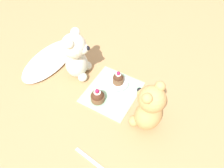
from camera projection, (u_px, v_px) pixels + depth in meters
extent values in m
plane|color=tan|center=(112.00, 92.00, 0.94)|extent=(4.00, 4.00, 0.00)
cube|color=#8EBC99|center=(112.00, 92.00, 0.94)|extent=(0.24, 0.21, 0.01)
ellipsoid|color=white|center=(49.00, 60.00, 1.05)|extent=(0.33, 0.16, 0.03)
ellipsoid|color=silver|center=(77.00, 64.00, 0.97)|extent=(0.13, 0.12, 0.12)
sphere|color=silver|center=(74.00, 46.00, 0.88)|extent=(0.10, 0.10, 0.10)
ellipsoid|color=silver|center=(83.00, 49.00, 0.88)|extent=(0.06, 0.06, 0.04)
sphere|color=black|center=(88.00, 48.00, 0.88)|extent=(0.02, 0.02, 0.02)
sphere|color=silver|center=(69.00, 44.00, 0.83)|extent=(0.04, 0.04, 0.04)
sphere|color=silver|center=(75.00, 32.00, 0.88)|extent=(0.04, 0.04, 0.04)
sphere|color=silver|center=(83.00, 77.00, 0.97)|extent=(0.04, 0.04, 0.04)
sphere|color=silver|center=(87.00, 66.00, 1.01)|extent=(0.04, 0.04, 0.04)
ellipsoid|color=tan|center=(148.00, 115.00, 0.80)|extent=(0.13, 0.12, 0.12)
sphere|color=tan|center=(152.00, 99.00, 0.72)|extent=(0.10, 0.10, 0.10)
ellipsoid|color=tan|center=(143.00, 94.00, 0.74)|extent=(0.05, 0.05, 0.04)
sphere|color=black|center=(139.00, 90.00, 0.75)|extent=(0.02, 0.02, 0.02)
sphere|color=tan|center=(160.00, 86.00, 0.71)|extent=(0.04, 0.04, 0.04)
sphere|color=tan|center=(147.00, 98.00, 0.68)|extent=(0.04, 0.04, 0.04)
sphere|color=tan|center=(146.00, 109.00, 0.86)|extent=(0.04, 0.04, 0.04)
sphere|color=tan|center=(134.00, 121.00, 0.83)|extent=(0.04, 0.04, 0.04)
cylinder|color=brown|center=(98.00, 98.00, 0.90)|extent=(0.06, 0.06, 0.03)
sphere|color=#472819|center=(98.00, 96.00, 0.89)|extent=(0.05, 0.05, 0.05)
cylinder|color=white|center=(97.00, 92.00, 0.87)|extent=(0.03, 0.03, 0.00)
sphere|color=#B71947|center=(97.00, 91.00, 0.87)|extent=(0.02, 0.02, 0.02)
cylinder|color=white|center=(119.00, 83.00, 0.97)|extent=(0.09, 0.09, 0.01)
cylinder|color=brown|center=(119.00, 80.00, 0.95)|extent=(0.05, 0.05, 0.03)
sphere|color=#472819|center=(119.00, 78.00, 0.94)|extent=(0.04, 0.04, 0.04)
cylinder|color=white|center=(119.00, 75.00, 0.92)|extent=(0.02, 0.02, 0.00)
sphere|color=#B71947|center=(119.00, 74.00, 0.92)|extent=(0.02, 0.02, 0.02)
cube|color=silver|center=(90.00, 159.00, 0.76)|extent=(0.03, 0.13, 0.01)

